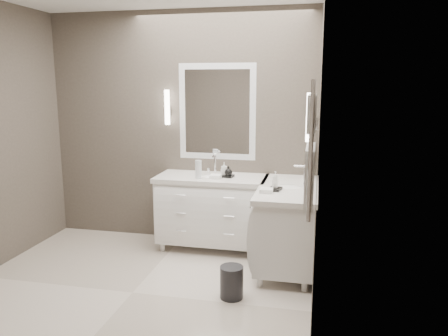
% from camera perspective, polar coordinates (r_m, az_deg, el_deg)
% --- Properties ---
extents(floor, '(3.20, 3.00, 0.01)m').
position_cam_1_polar(floor, '(4.22, -11.85, -15.70)').
color(floor, silver).
rests_on(floor, ground).
extents(wall_back, '(3.20, 0.01, 2.70)m').
position_cam_1_polar(wall_back, '(5.21, -5.72, 5.18)').
color(wall_back, '#4C443D').
rests_on(wall_back, floor).
extents(wall_front, '(3.20, 0.01, 2.70)m').
position_cam_1_polar(wall_front, '(2.55, -26.89, -2.12)').
color(wall_front, '#4C443D').
rests_on(wall_front, floor).
extents(wall_right, '(0.01, 3.00, 2.70)m').
position_cam_1_polar(wall_right, '(3.46, 12.24, 2.03)').
color(wall_right, '#4C443D').
rests_on(wall_right, floor).
extents(vanity_back, '(1.24, 0.59, 0.97)m').
position_cam_1_polar(vanity_back, '(4.99, -1.57, -5.17)').
color(vanity_back, white).
rests_on(vanity_back, floor).
extents(vanity_right, '(0.59, 1.24, 0.97)m').
position_cam_1_polar(vanity_right, '(4.55, 8.28, -6.89)').
color(vanity_right, white).
rests_on(vanity_right, floor).
extents(mirror_back, '(0.90, 0.02, 1.10)m').
position_cam_1_polar(mirror_back, '(5.05, -0.92, 7.33)').
color(mirror_back, white).
rests_on(mirror_back, wall_back).
extents(mirror_right, '(0.02, 0.90, 1.10)m').
position_cam_1_polar(mirror_right, '(4.24, 12.16, 6.37)').
color(mirror_right, white).
rests_on(mirror_right, wall_right).
extents(sconce_back, '(0.06, 0.06, 0.40)m').
position_cam_1_polar(sconce_back, '(5.15, -7.43, 7.79)').
color(sconce_back, white).
rests_on(sconce_back, wall_back).
extents(sconce_right, '(0.06, 0.06, 0.40)m').
position_cam_1_polar(sconce_right, '(3.66, 11.15, 6.37)').
color(sconce_right, white).
rests_on(sconce_right, wall_right).
extents(towel_bar_corner, '(0.03, 0.22, 0.30)m').
position_cam_1_polar(towel_bar_corner, '(4.84, 11.36, 1.79)').
color(towel_bar_corner, white).
rests_on(towel_bar_corner, wall_right).
extents(towel_ladder, '(0.06, 0.58, 0.90)m').
position_cam_1_polar(towel_ladder, '(3.06, 11.23, 1.71)').
color(towel_ladder, white).
rests_on(towel_ladder, wall_right).
extents(waste_bin, '(0.27, 0.27, 0.29)m').
position_cam_1_polar(waste_bin, '(3.99, 0.99, -14.69)').
color(waste_bin, black).
rests_on(waste_bin, floor).
extents(amenity_tray_back, '(0.17, 0.14, 0.02)m').
position_cam_1_polar(amenity_tray_back, '(4.85, 0.31, -1.04)').
color(amenity_tray_back, black).
rests_on(amenity_tray_back, vanity_back).
extents(amenity_tray_right, '(0.14, 0.17, 0.02)m').
position_cam_1_polar(amenity_tray_right, '(4.29, 6.67, -2.73)').
color(amenity_tray_right, black).
rests_on(amenity_tray_right, vanity_right).
extents(water_bottle, '(0.07, 0.07, 0.20)m').
position_cam_1_polar(water_bottle, '(4.76, -3.37, -0.18)').
color(water_bottle, silver).
rests_on(water_bottle, vanity_back).
extents(soap_bottle_a, '(0.07, 0.07, 0.14)m').
position_cam_1_polar(soap_bottle_a, '(4.86, 0.01, -0.05)').
color(soap_bottle_a, white).
rests_on(soap_bottle_a, amenity_tray_back).
extents(soap_bottle_b, '(0.09, 0.09, 0.11)m').
position_cam_1_polar(soap_bottle_b, '(4.80, 0.58, -0.37)').
color(soap_bottle_b, black).
rests_on(soap_bottle_b, amenity_tray_back).
extents(soap_bottle_c, '(0.08, 0.08, 0.16)m').
position_cam_1_polar(soap_bottle_c, '(4.27, 6.70, -1.52)').
color(soap_bottle_c, white).
rests_on(soap_bottle_c, amenity_tray_right).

